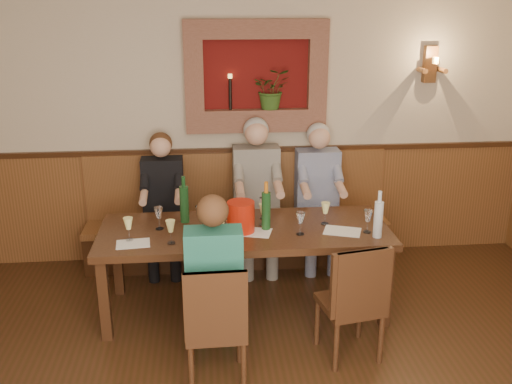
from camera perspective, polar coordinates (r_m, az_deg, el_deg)
The scene contains 30 objects.
room_shell at distance 2.63m, azimuth 1.69°, elevation 3.84°, with size 6.04×6.04×2.82m.
wall_niche at distance 5.54m, azimuth 0.45°, elevation 10.99°, with size 1.36×0.30×1.06m.
wall_sconce at distance 5.91m, azimuth 17.06°, elevation 12.02°, with size 0.25×0.20×0.35m.
dining_table at distance 4.77m, azimuth -1.14°, elevation -4.50°, with size 2.40×0.90×0.75m.
bench at distance 5.77m, azimuth -1.82°, elevation -3.95°, with size 3.00×0.45×1.11m.
chair_near_left at distance 4.11m, azimuth -3.99°, elevation -15.19°, with size 0.42×0.42×0.93m.
chair_near_right at distance 4.41m, azimuth 9.37°, elevation -12.80°, with size 0.49×0.49×0.94m.
person_bench_left at distance 5.59m, azimuth -9.19°, elevation -2.37°, with size 0.39×0.48×1.37m.
person_bench_mid at distance 5.58m, azimuth 0.10°, elevation -1.54°, with size 0.45×0.55×1.49m.
person_bench_right at distance 5.68m, azimuth 6.21°, elevation -1.61°, with size 0.42×0.52×1.43m.
person_chair_front at distance 4.11m, azimuth -4.16°, elevation -10.44°, with size 0.39×0.48×1.36m.
spittoon_bucket at distance 4.64m, azimuth -1.52°, elevation -2.49°, with size 0.22×0.22×0.26m, color red.
wine_bottle_green_a at distance 4.67m, azimuth 1.01°, elevation -1.79°, with size 0.09×0.09×0.41m.
wine_bottle_green_b at distance 4.85m, azimuth -7.18°, elevation -1.12°, with size 0.10×0.10×0.41m.
water_bottle at distance 4.62m, azimuth 12.13°, elevation -2.60°, with size 0.09×0.09×0.39m.
tasting_sheet_a at distance 4.56m, azimuth -12.19°, elevation -5.07°, with size 0.26×0.18×0.00m, color white.
tasting_sheet_b at distance 4.66m, azimuth -0.29°, elevation -4.03°, with size 0.29×0.21×0.00m, color white.
tasting_sheet_c at distance 4.74m, azimuth 8.63°, elevation -3.89°, with size 0.30×0.21×0.00m, color white.
tasting_sheet_d at distance 4.48m, azimuth -5.07°, elevation -5.08°, with size 0.26×0.19×0.00m, color white.
wine_glass_0 at distance 4.59m, azimuth -12.62°, elevation -3.65°, with size 0.08×0.08×0.19m, color #FDFF98, non-canonical shape.
wine_glass_1 at distance 4.76m, azimuth -9.69°, elevation -2.61°, with size 0.08×0.08×0.19m, color white, non-canonical shape.
wine_glass_2 at distance 4.48m, azimuth -8.52°, elevation -3.97°, with size 0.08×0.08×0.19m, color #FDFF98, non-canonical shape.
wine_glass_3 at distance 4.74m, azimuth -5.60°, elevation -2.49°, with size 0.08×0.08×0.19m, color white, non-canonical shape.
wine_glass_4 at distance 4.59m, azimuth -1.51°, elevation -3.16°, with size 0.08×0.08×0.19m, color #FDFF98, non-canonical shape.
wine_glass_5 at distance 4.77m, azimuth 0.74°, elevation -2.28°, with size 0.08×0.08×0.19m, color #FDFF98, non-canonical shape.
wine_glass_6 at distance 4.60m, azimuth 4.47°, elevation -3.15°, with size 0.08×0.08×0.19m, color white, non-canonical shape.
wine_glass_7 at distance 4.83m, azimuth 6.94°, elevation -2.14°, with size 0.08×0.08×0.19m, color #FDFF98, non-canonical shape.
wine_glass_8 at distance 4.72m, azimuth 11.10°, elevation -2.90°, with size 0.08×0.08×0.19m, color white, non-canonical shape.
wine_glass_9 at distance 4.40m, azimuth -3.64°, elevation -4.22°, with size 0.08×0.08×0.19m, color #FDFF98, non-canonical shape.
wine_glass_10 at distance 4.92m, azimuth 0.77°, elevation -1.62°, with size 0.08×0.08×0.19m, color white, non-canonical shape.
Camera 1 is at (-0.31, -2.52, 2.57)m, focal length 40.00 mm.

